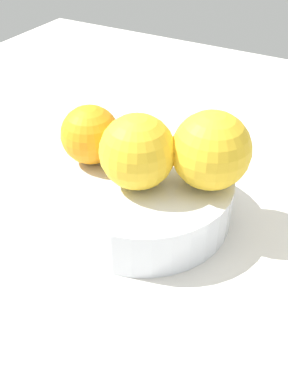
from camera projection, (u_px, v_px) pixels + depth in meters
The scene contains 5 objects.
ground_plane at pixel (144, 220), 49.97cm from camera, with size 110.00×110.00×2.00cm, color silver.
fruit_bowl at pixel (144, 197), 47.84cm from camera, with size 19.17×19.17×5.18cm.
orange_in_bowl_0 at pixel (138, 152), 42.88cm from camera, with size 7.66×7.66×7.66cm, color yellow.
orange_in_bowl_1 at pixel (211, 151), 42.80cm from camera, with size 7.99×7.99×7.99cm, color yellow.
orange_in_bowl_2 at pixel (90, 135), 46.72cm from camera, with size 6.41×6.41×6.41cm, color orange.
Camera 1 is at (32.71, 18.37, 32.16)cm, focal length 40.80 mm.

